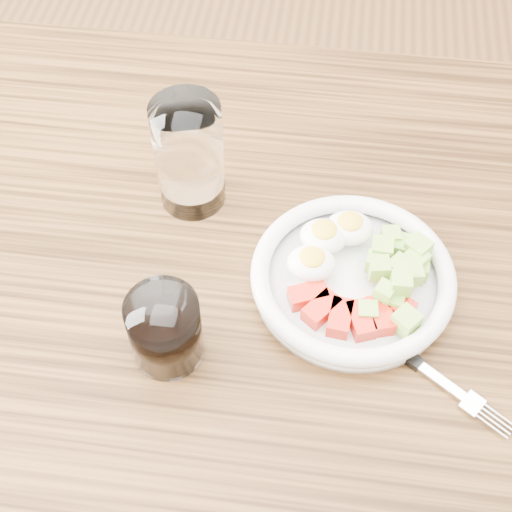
# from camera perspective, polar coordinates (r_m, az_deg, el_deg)

# --- Properties ---
(ground) EXTENTS (4.00, 4.00, 0.00)m
(ground) POSITION_cam_1_polar(r_m,az_deg,el_deg) (1.56, 0.33, -18.07)
(ground) COLOR brown
(ground) RESTS_ON ground
(dining_table) EXTENTS (1.50, 0.90, 0.77)m
(dining_table) POSITION_cam_1_polar(r_m,az_deg,el_deg) (0.94, 0.53, -5.25)
(dining_table) COLOR brown
(dining_table) RESTS_ON ground
(bowl) EXTENTS (0.24, 0.24, 0.06)m
(bowl) POSITION_cam_1_polar(r_m,az_deg,el_deg) (0.84, 7.75, -1.52)
(bowl) COLOR white
(bowl) RESTS_ON dining_table
(fork) EXTENTS (0.19, 0.14, 0.01)m
(fork) POSITION_cam_1_polar(r_m,az_deg,el_deg) (0.82, 11.70, -7.66)
(fork) COLOR black
(fork) RESTS_ON dining_table
(water_glass) EXTENTS (0.09, 0.09, 0.15)m
(water_glass) POSITION_cam_1_polar(r_m,az_deg,el_deg) (0.89, -5.37, 8.02)
(water_glass) COLOR white
(water_glass) RESTS_ON dining_table
(coffee_glass) EXTENTS (0.08, 0.08, 0.09)m
(coffee_glass) POSITION_cam_1_polar(r_m,az_deg,el_deg) (0.77, -7.28, -5.88)
(coffee_glass) COLOR white
(coffee_glass) RESTS_ON dining_table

